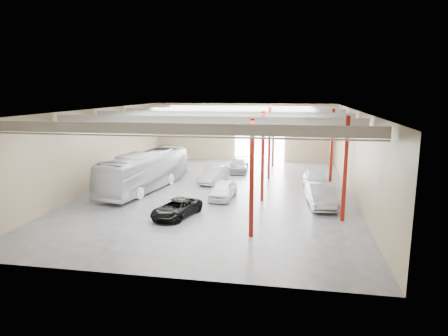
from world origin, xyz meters
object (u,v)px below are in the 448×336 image
(car_row_c, at_px, (239,165))
(car_right_near, at_px, (321,195))
(car_row_b, at_px, (214,174))
(car_right_far, at_px, (315,180))
(coach_bus, at_px, (145,171))
(car_row_a, at_px, (223,190))
(black_sedan, at_px, (177,208))

(car_row_c, height_order, car_right_near, car_right_near)
(car_row_b, bearing_deg, car_right_far, 3.34)
(car_row_c, height_order, car_right_far, car_right_far)
(coach_bus, xyz_separation_m, car_right_near, (14.89, -2.70, -0.79))
(coach_bus, distance_m, car_row_b, 6.56)
(coach_bus, bearing_deg, car_row_a, -5.12)
(car_row_c, bearing_deg, car_right_near, -58.75)
(car_right_near, height_order, car_right_far, car_right_near)
(black_sedan, xyz_separation_m, car_right_far, (9.76, 9.54, 0.24))
(black_sedan, xyz_separation_m, car_row_b, (0.51, 10.62, 0.16))
(black_sedan, relative_size, car_row_c, 0.94)
(coach_bus, xyz_separation_m, black_sedan, (4.92, -7.04, -1.04))
(car_row_b, distance_m, car_row_c, 5.70)
(coach_bus, bearing_deg, car_right_far, 18.78)
(car_row_a, xyz_separation_m, car_row_b, (-1.82, 5.42, 0.05))
(car_row_c, bearing_deg, black_sedan, -99.95)
(car_row_a, distance_m, car_right_near, 7.69)
(black_sedan, xyz_separation_m, car_right_near, (9.97, 4.34, 0.25))
(car_row_b, relative_size, car_right_near, 0.90)
(coach_bus, bearing_deg, car_row_c, 61.50)
(car_right_far, bearing_deg, black_sedan, -137.47)
(car_row_a, height_order, car_right_far, car_right_far)
(coach_bus, distance_m, car_right_far, 14.91)
(car_row_a, bearing_deg, car_row_c, 94.92)
(car_row_a, distance_m, car_row_b, 5.72)
(black_sedan, bearing_deg, car_row_b, 102.80)
(car_row_a, relative_size, car_row_c, 0.91)
(car_right_near, bearing_deg, car_row_c, 118.14)
(car_row_b, bearing_deg, car_row_c, 84.14)
(black_sedan, height_order, car_row_a, car_row_a)
(black_sedan, height_order, car_right_near, car_right_near)
(coach_bus, relative_size, car_row_b, 2.53)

